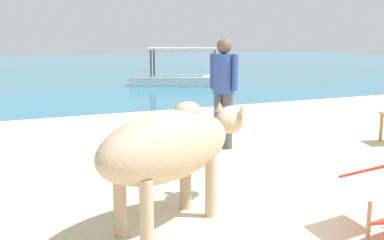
{
  "coord_description": "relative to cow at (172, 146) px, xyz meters",
  "views": [
    {
      "loc": [
        -3.14,
        -2.73,
        1.69
      ],
      "look_at": [
        -0.52,
        3.0,
        0.55
      ],
      "focal_mm": 43.32,
      "sensor_mm": 36.0,
      "label": 1
    }
  ],
  "objects": [
    {
      "name": "boat_white",
      "position": [
        4.96,
        11.15,
        -0.46
      ],
      "size": [
        3.78,
        2.74,
        1.29
      ],
      "rotation": [
        0.0,
        0.0,
        5.79
      ],
      "color": "white",
      "rests_on": "water_surface"
    },
    {
      "name": "water_surface",
      "position": [
        1.67,
        21.11,
        -0.75
      ],
      "size": [
        60.0,
        36.0,
        0.03
      ],
      "primitive_type": "cube",
      "color": "teal",
      "rests_on": "ground"
    },
    {
      "name": "cow",
      "position": [
        0.0,
        0.0,
        0.0
      ],
      "size": [
        1.89,
        1.19,
        1.08
      ],
      "rotation": [
        0.0,
        0.0,
        0.45
      ],
      "color": "tan",
      "rests_on": "sand_beach"
    },
    {
      "name": "person_standing",
      "position": [
        1.78,
        2.36,
        0.23
      ],
      "size": [
        0.32,
        0.48,
        1.62
      ],
      "rotation": [
        0.0,
        0.0,
        0.4
      ],
      "color": "#4C4C51",
      "rests_on": "sand_beach"
    }
  ]
}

